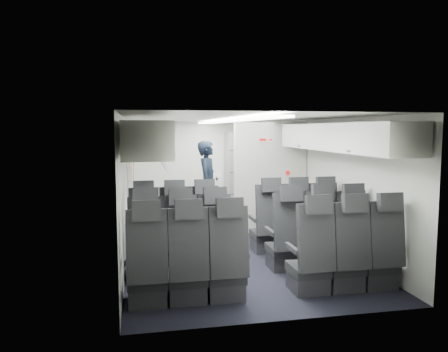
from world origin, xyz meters
name	(u,v)px	position (x,y,z in m)	size (l,w,h in m)	color
cabin_shell	(229,180)	(0.00, 0.00, 1.12)	(3.41, 6.01, 2.16)	black
seat_row_front	(236,229)	(0.00, -0.53, 0.40)	(3.33, 0.56, 1.24)	#27272A
seat_row_mid	(250,244)	(0.00, -1.43, 0.40)	(3.33, 0.56, 1.24)	#27272A
seat_row_rear	(269,263)	(0.00, -2.33, 0.40)	(3.33, 0.56, 1.24)	#27272A
overhead_bin_left_rear	(146,139)	(-1.40, -2.00, 1.86)	(0.53, 1.80, 0.40)	white
overhead_bin_left_front_open	(141,145)	(-1.44, -0.25, 1.74)	(0.64, 1.70, 0.72)	#9E9E93
overhead_bin_right_rear	(368,138)	(1.40, -2.00, 1.86)	(0.53, 1.80, 0.40)	white
overhead_bin_right_front	(314,136)	(1.40, -0.25, 1.86)	(0.53, 1.70, 0.40)	white
bulkhead_partition	(270,177)	(0.98, 0.80, 1.08)	(1.40, 0.15, 2.13)	silver
galley_unit	(244,173)	(0.95, 2.72, 0.95)	(0.85, 0.52, 1.90)	#939399
boarding_door	(131,181)	(-1.64, 1.55, 0.95)	(0.12, 1.27, 1.86)	silver
flight_attendant	(208,184)	(-0.10, 1.57, 0.87)	(0.64, 0.42, 1.75)	black
carry_on_bag	(142,142)	(-1.43, -0.22, 1.77)	(0.37, 0.26, 0.22)	black
papers	(217,174)	(0.09, 1.52, 1.06)	(0.19, 0.02, 0.13)	white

